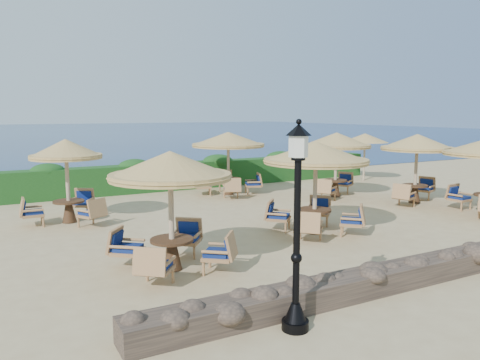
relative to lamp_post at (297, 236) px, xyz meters
The scene contains 12 objects.
ground 8.47m from the lamp_post, 54.78° to the left, with size 120.00×120.00×0.00m, color tan.
sea 76.97m from the lamp_post, 86.42° to the left, with size 160.00×160.00×0.00m, color #0B1E4B.
hedge 14.83m from the lamp_post, 71.08° to the left, with size 18.00×0.90×1.20m, color #133E14.
stone_wall 5.02m from the lamp_post, ahead, with size 15.00×0.65×0.44m, color brown.
lamp_post is the anchor object (origin of this frame).
extra_parasol 17.41m from the lamp_post, 43.60° to the left, with size 2.30×2.30×2.41m.
cafe_set_0 3.77m from the lamp_post, 101.42° to the left, with size 2.70×2.70×2.65m.
cafe_set_1 6.22m from the lamp_post, 50.06° to the left, with size 3.01×3.01×2.65m.
cafe_set_3 9.72m from the lamp_post, 102.33° to the left, with size 2.51×2.77×2.65m.
cafe_set_4 12.51m from the lamp_post, 68.14° to the left, with size 3.08×3.08×2.65m.
cafe_set_5 12.32m from the lamp_post, 47.47° to the left, with size 2.80×2.80×2.65m.
cafe_set_6 12.11m from the lamp_post, 32.94° to the left, with size 2.86×2.71×2.65m.
Camera 1 is at (-8.96, -12.66, 3.49)m, focal length 35.00 mm.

